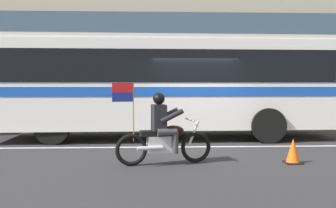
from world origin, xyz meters
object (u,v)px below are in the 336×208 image
(fire_hydrant, at_px, (267,115))
(traffic_cone, at_px, (293,152))
(transit_bus, at_px, (166,80))
(motorcycle_with_rider, at_px, (163,134))

(fire_hydrant, distance_m, traffic_cone, 7.14)
(transit_bus, height_order, traffic_cone, transit_bus)
(transit_bus, relative_size, traffic_cone, 19.81)
(transit_bus, relative_size, motorcycle_with_rider, 5.05)
(transit_bus, bearing_deg, motorcycle_with_rider, -93.16)
(traffic_cone, bearing_deg, motorcycle_with_rider, 179.76)
(transit_bus, bearing_deg, traffic_cone, -56.95)
(motorcycle_with_rider, xyz_separation_m, traffic_cone, (2.87, -0.01, -0.41))
(transit_bus, xyz_separation_m, fire_hydrant, (4.20, 2.90, -1.36))
(transit_bus, distance_m, motorcycle_with_rider, 4.24)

